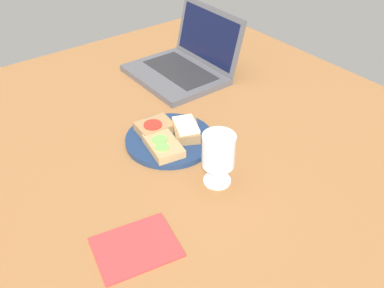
{
  "coord_description": "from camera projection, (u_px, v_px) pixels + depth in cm",
  "views": [
    {
      "loc": [
        73.1,
        -49.15,
        68.74
      ],
      "look_at": [
        8.71,
        -0.02,
        8.0
      ],
      "focal_mm": 40.0,
      "sensor_mm": 36.0,
      "label": 1
    }
  ],
  "objects": [
    {
      "name": "sandwich_with_cucumber",
      "position": [
        163.0,
        145.0,
        1.05
      ],
      "size": [
        12.22,
        8.94,
        2.51
      ],
      "color": "#A88456",
      "rests_on": "plate"
    },
    {
      "name": "wine_glass",
      "position": [
        220.0,
        152.0,
        0.93
      ],
      "size": [
        7.42,
        7.42,
        12.78
      ],
      "color": "white",
      "rests_on": "wooden_table"
    },
    {
      "name": "sandwich_with_tomato",
      "position": [
        155.0,
        127.0,
        1.11
      ],
      "size": [
        7.68,
        9.66,
        2.79
      ],
      "color": "#937047",
      "rests_on": "plate"
    },
    {
      "name": "wooden_table",
      "position": [
        172.0,
        148.0,
        1.11
      ],
      "size": [
        140.0,
        140.0,
        3.0
      ],
      "primitive_type": "cube",
      "color": "brown",
      "rests_on": "ground"
    },
    {
      "name": "napkin",
      "position": [
        136.0,
        247.0,
        0.83
      ],
      "size": [
        15.12,
        17.82,
        0.4
      ],
      "primitive_type": "cube",
      "rotation": [
        0.0,
        0.0,
        -0.2
      ],
      "color": "#B23333",
      "rests_on": "wooden_table"
    },
    {
      "name": "laptop",
      "position": [
        184.0,
        64.0,
        1.38
      ],
      "size": [
        30.11,
        27.84,
        19.68
      ],
      "color": "#4C4C51",
      "rests_on": "wooden_table"
    },
    {
      "name": "plate",
      "position": [
        168.0,
        140.0,
        1.1
      ],
      "size": [
        22.77,
        22.77,
        1.48
      ],
      "primitive_type": "cylinder",
      "color": "navy",
      "rests_on": "wooden_table"
    },
    {
      "name": "sandwich_with_cheese",
      "position": [
        186.0,
        129.0,
        1.09
      ],
      "size": [
        11.38,
        10.08,
        3.35
      ],
      "color": "brown",
      "rests_on": "plate"
    }
  ]
}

